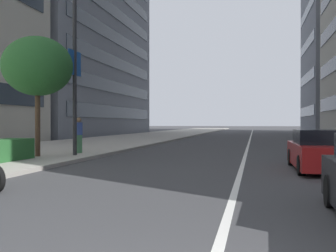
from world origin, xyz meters
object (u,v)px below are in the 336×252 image
at_px(car_lead_in_lane, 322,151).
at_px(pedestrian_on_plaza, 79,135).
at_px(street_lamp_with_banners, 82,34).
at_px(street_tree_far_plaza, 38,67).

distance_m(car_lead_in_lane, pedestrian_on_plaza, 11.20).
height_order(car_lead_in_lane, street_lamp_with_banners, street_lamp_with_banners).
xyz_separation_m(car_lead_in_lane, pedestrian_on_plaza, (3.81, 10.53, 0.37)).
xyz_separation_m(car_lead_in_lane, street_lamp_with_banners, (2.52, 9.77, 4.95)).
distance_m(street_tree_far_plaza, pedestrian_on_plaza, 3.85).
height_order(street_tree_far_plaza, pedestrian_on_plaza, street_tree_far_plaza).
height_order(car_lead_in_lane, pedestrian_on_plaza, pedestrian_on_plaza).
distance_m(car_lead_in_lane, street_tree_far_plaza, 12.06).
relative_size(car_lead_in_lane, street_lamp_with_banners, 0.50).
bearing_deg(pedestrian_on_plaza, street_tree_far_plaza, -151.50).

